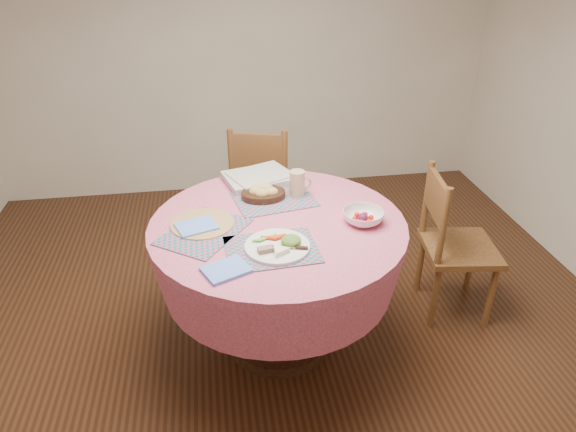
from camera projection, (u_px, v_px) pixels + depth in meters
name	position (u px, v px, depth m)	size (l,w,h in m)	color
ground	(279.00, 340.00, 2.83)	(4.00, 4.00, 0.00)	#331C0F
room_envelope	(275.00, 7.00, 1.99)	(4.01, 4.01, 2.71)	silver
dining_table	(278.00, 256.00, 2.56)	(1.24, 1.24, 0.75)	#DB668C
chair_right	(452.00, 242.00, 2.86)	(0.44, 0.45, 0.87)	brown
chair_back	(262.00, 184.00, 3.48)	(0.51, 0.49, 0.90)	brown
placemat_front	(272.00, 249.00, 2.25)	(0.40, 0.30, 0.01)	#146E72
placemat_left	(204.00, 232.00, 2.38)	(0.40, 0.30, 0.01)	#146E72
placemat_back	(274.00, 199.00, 2.67)	(0.40, 0.30, 0.01)	#146E72
wicker_trivet	(202.00, 224.00, 2.43)	(0.30, 0.30, 0.01)	olive
napkin_near	(226.00, 270.00, 2.10)	(0.18, 0.14, 0.01)	#638DFF
napkin_far	(197.00, 227.00, 2.40)	(0.18, 0.14, 0.01)	#638DFF
dinner_plate	(279.00, 245.00, 2.24)	(0.29, 0.29, 0.05)	white
bread_bowl	(263.00, 192.00, 2.66)	(0.23, 0.23, 0.08)	black
latte_mug	(298.00, 183.00, 2.67)	(0.12, 0.08, 0.14)	tan
fruit_bowl	(363.00, 217.00, 2.45)	(0.23, 0.23, 0.06)	white
newspaper_stack	(258.00, 178.00, 2.84)	(0.42, 0.36, 0.04)	silver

